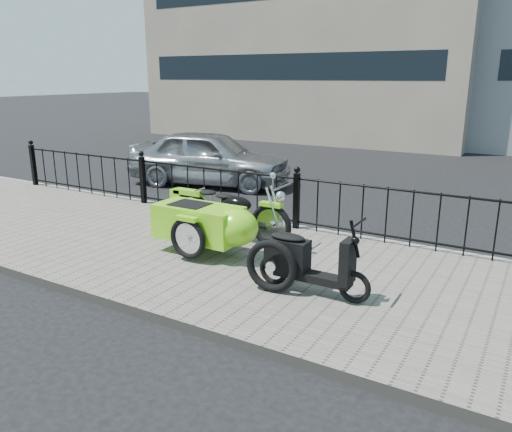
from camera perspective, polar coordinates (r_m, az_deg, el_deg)
The scene contains 8 objects.
ground at distance 7.61m, azimuth 0.21°, elevation -4.71°, with size 120.00×120.00×0.00m, color black.
sidewalk at distance 7.19m, azimuth -1.82°, elevation -5.46°, with size 30.00×3.80×0.12m, color #686258.
curb at distance 8.79m, azimuth 4.97°, elevation -1.50°, with size 30.00×0.10×0.12m, color gray.
iron_fence at distance 8.53m, azimuth 4.64°, elevation 1.64°, with size 14.11×0.11×1.08m.
motorcycle_sidecar at distance 7.36m, azimuth -4.83°, elevation -0.60°, with size 2.28×1.48×0.98m.
scooter at distance 6.05m, azimuth 5.62°, elevation -5.22°, with size 1.46×0.42×0.99m.
spare_tire at distance 6.03m, azimuth 1.76°, elevation -5.75°, with size 0.66×0.66×0.09m, color black.
sedan_car at distance 12.58m, azimuth -5.31°, elevation 6.67°, with size 1.63×4.05×1.38m, color #A1A4A8.
Camera 1 is at (3.61, -6.15, 2.66)m, focal length 35.00 mm.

